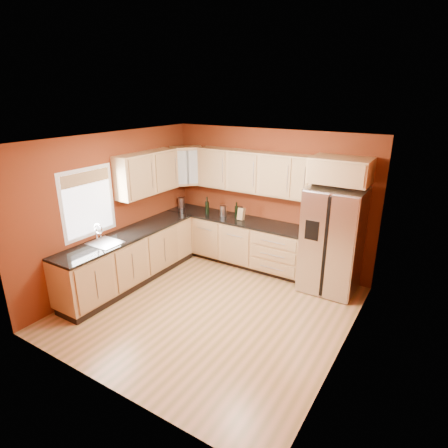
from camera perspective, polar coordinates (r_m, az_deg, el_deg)
The scene contains 23 objects.
floor at distance 6.02m, azimuth -2.05°, elevation -12.78°, with size 4.00×4.00×0.00m, color olive.
ceiling at distance 5.12m, azimuth -2.41°, elevation 12.62°, with size 4.00×4.00×0.00m, color silver.
wall_back at distance 7.09m, azimuth 6.88°, elevation 3.73°, with size 4.00×0.04×2.60m, color maroon.
wall_front at distance 4.09m, azimuth -18.32°, elevation -9.47°, with size 4.00×0.04×2.60m, color maroon.
wall_left at distance 6.71m, azimuth -16.53°, elevation 2.12°, with size 0.04×4.00×2.60m, color maroon.
wall_right at distance 4.70m, azimuth 18.55°, elevation -5.61°, with size 0.04×4.00×2.60m, color maroon.
base_cabinets_back at distance 7.36m, azimuth 1.73°, elevation -2.62°, with size 2.90×0.60×0.88m, color tan.
base_cabinets_left at distance 6.80m, azimuth -14.13°, elevation -5.20°, with size 0.60×2.80×0.88m, color tan.
countertop_back at distance 7.19m, azimuth 1.73°, elevation 0.75°, with size 2.90×0.62×0.04m, color black.
countertop_left at distance 6.62m, azimuth -14.40°, elevation -1.59°, with size 0.62×2.80×0.04m, color black.
upper_cabinets_back at distance 6.93m, azimuth 4.58°, elevation 7.91°, with size 2.30×0.33×0.75m, color tan.
upper_cabinets_left at distance 6.95m, azimuth -11.59°, elevation 7.60°, with size 0.33×1.35×0.75m, color tan.
corner_upper_cabinet at distance 7.55m, azimuth -5.73°, elevation 8.82°, with size 0.62×0.33×0.75m, color tan.
over_fridge_cabinet at distance 6.20m, azimuth 17.37°, elevation 7.83°, with size 0.92×0.60×0.40m, color tan.
refrigerator at distance 6.45m, azimuth 16.16°, elevation -2.39°, with size 0.90×0.75×1.78m, color #AAAAAF.
window at distance 6.32m, azimuth -19.96°, elevation 3.07°, with size 0.03×0.90×1.00m, color white.
sink_faucet at distance 6.25m, azimuth -17.79°, elevation -1.52°, with size 0.50×0.42×0.30m, color silver, non-canonical shape.
canister_left at distance 7.85m, azimuth -6.53°, elevation 3.24°, with size 0.14×0.14×0.22m, color #AAAAAF.
canister_right at distance 7.28m, azimuth -0.14°, elevation 2.03°, with size 0.13×0.13×0.21m, color #AAAAAF.
wine_bottle_a at distance 7.19m, azimuth 1.91°, elevation 2.18°, with size 0.07×0.07×0.31m, color black, non-canonical shape.
wine_bottle_b at distance 7.40m, azimuth -2.60°, elevation 2.85°, with size 0.08×0.08×0.35m, color black, non-canonical shape.
knife_block at distance 7.08m, azimuth 2.64°, elevation 1.55°, with size 0.11×0.10×0.22m, color #A58150.
soap_dispenser at distance 6.57m, azimuth 11.71°, elevation -0.44°, with size 0.07×0.07×0.19m, color white.
Camera 1 is at (2.87, -4.20, 3.21)m, focal length 30.00 mm.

